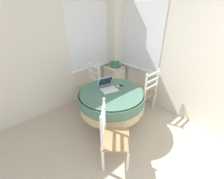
% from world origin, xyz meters
% --- Properties ---
extents(corner_room_shell, '(4.17, 5.23, 2.55)m').
position_xyz_m(corner_room_shell, '(1.12, 2.12, 1.28)').
color(corner_room_shell, silver).
rests_on(corner_room_shell, ground_plane).
extents(round_dining_table, '(1.22, 1.22, 0.73)m').
position_xyz_m(round_dining_table, '(0.66, 2.14, 0.56)').
color(round_dining_table, '#4C3D2D').
rests_on(round_dining_table, ground_plane).
extents(laptop, '(0.36, 0.38, 0.22)m').
position_xyz_m(laptop, '(0.69, 2.27, 0.77)').
color(laptop, white).
rests_on(laptop, round_dining_table).
extents(computer_mouse, '(0.06, 0.09, 0.04)m').
position_xyz_m(computer_mouse, '(0.88, 2.20, 0.75)').
color(computer_mouse, silver).
rests_on(computer_mouse, round_dining_table).
extents(cell_phone, '(0.09, 0.13, 0.01)m').
position_xyz_m(cell_phone, '(0.96, 2.21, 0.73)').
color(cell_phone, black).
rests_on(cell_phone, round_dining_table).
extents(dining_chair_near_back_window, '(0.42, 0.47, 0.99)m').
position_xyz_m(dining_chair_near_back_window, '(0.76, 2.98, 0.47)').
color(dining_chair_near_back_window, '#A87F51').
rests_on(dining_chair_near_back_window, ground_plane).
extents(dining_chair_near_right_window, '(0.45, 0.40, 0.99)m').
position_xyz_m(dining_chair_near_right_window, '(1.50, 1.97, 0.47)').
color(dining_chair_near_right_window, '#A87F51').
rests_on(dining_chair_near_right_window, ground_plane).
extents(dining_chair_camera_near, '(0.59, 0.59, 0.99)m').
position_xyz_m(dining_chair_camera_near, '(0.11, 1.50, 0.47)').
color(dining_chair_camera_near, '#A87F51').
rests_on(dining_chair_camera_near, ground_plane).
extents(corner_cabinet, '(0.47, 0.45, 0.70)m').
position_xyz_m(corner_cabinet, '(1.65, 3.12, 0.35)').
color(corner_cabinet, silver).
rests_on(corner_cabinet, ground_plane).
extents(storage_box, '(0.18, 0.18, 0.16)m').
position_xyz_m(storage_box, '(1.63, 3.09, 0.78)').
color(storage_box, '#387A5B').
rests_on(storage_box, corner_cabinet).
extents(book_on_cabinet, '(0.17, 0.23, 0.02)m').
position_xyz_m(book_on_cabinet, '(1.67, 3.09, 0.71)').
color(book_on_cabinet, '#3F3F44').
rests_on(book_on_cabinet, corner_cabinet).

